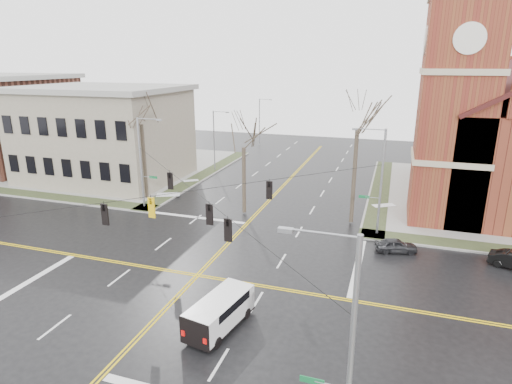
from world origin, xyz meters
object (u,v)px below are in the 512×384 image
(cargo_van, at_px, (222,309))
(tree_ne, at_px, (358,124))
(streetlight_north_b, at_px, (260,120))
(tree_nw_far, at_px, (141,119))
(streetlight_north_a, at_px, (215,138))
(signal_pole_nw, at_px, (142,160))
(parked_car_a, at_px, (396,245))
(tree_nw_near, at_px, (244,143))
(signal_pole_ne, at_px, (379,179))
(signal_pole_se, at_px, (346,348))

(cargo_van, relative_size, tree_ne, 0.39)
(streetlight_north_b, height_order, tree_nw_far, tree_nw_far)
(streetlight_north_a, bearing_deg, signal_pole_nw, -92.32)
(parked_car_a, height_order, tree_nw_far, tree_nw_far)
(signal_pole_nw, bearing_deg, streetlight_north_a, 87.68)
(streetlight_north_a, height_order, tree_nw_near, tree_nw_near)
(signal_pole_ne, xyz_separation_m, tree_nw_near, (-12.49, 1.49, 2.04))
(streetlight_north_b, height_order, tree_nw_near, tree_nw_near)
(signal_pole_nw, xyz_separation_m, signal_pole_se, (22.64, -23.00, 0.00))
(cargo_van, xyz_separation_m, parked_car_a, (9.16, 13.33, -0.52))
(streetlight_north_a, distance_m, tree_nw_near, 17.93)
(signal_pole_se, height_order, tree_nw_far, tree_nw_far)
(tree_ne, bearing_deg, signal_pole_ne, -42.52)
(tree_nw_near, bearing_deg, parked_car_a, -18.06)
(signal_pole_nw, relative_size, streetlight_north_a, 1.12)
(streetlight_north_b, relative_size, cargo_van, 1.60)
(tree_ne, bearing_deg, signal_pole_nw, -174.27)
(signal_pole_ne, distance_m, streetlight_north_b, 42.61)
(tree_nw_near, bearing_deg, streetlight_north_b, 105.16)
(parked_car_a, xyz_separation_m, tree_nw_far, (-25.95, 5.88, 8.02))
(signal_pole_nw, distance_m, parked_car_a, 25.00)
(signal_pole_ne, bearing_deg, tree_nw_far, 173.56)
(signal_pole_ne, height_order, signal_pole_se, same)
(signal_pole_se, relative_size, tree_nw_far, 0.76)
(streetlight_north_a, xyz_separation_m, parked_car_a, (23.74, -19.66, -3.92))
(parked_car_a, relative_size, tree_nw_near, 0.33)
(tree_nw_near, bearing_deg, tree_ne, 3.09)
(signal_pole_se, distance_m, tree_ne, 25.50)
(streetlight_north_b, height_order, tree_ne, tree_ne)
(signal_pole_ne, height_order, streetlight_north_a, signal_pole_ne)
(cargo_van, bearing_deg, streetlight_north_b, 116.16)
(signal_pole_nw, bearing_deg, streetlight_north_b, 88.95)
(signal_pole_ne, xyz_separation_m, tree_ne, (-2.23, 2.05, 4.23))
(signal_pole_ne, height_order, signal_pole_nw, same)
(signal_pole_nw, height_order, tree_ne, tree_ne)
(streetlight_north_b, distance_m, tree_nw_far, 34.09)
(tree_nw_far, bearing_deg, streetlight_north_a, 80.90)
(tree_ne, bearing_deg, signal_pole_se, -84.91)
(signal_pole_nw, xyz_separation_m, tree_nw_near, (10.15, 1.49, 2.04))
(signal_pole_ne, height_order, streetlight_north_b, signal_pole_ne)
(streetlight_north_a, height_order, cargo_van, streetlight_north_a)
(signal_pole_se, distance_m, tree_nw_near, 27.57)
(cargo_van, height_order, tree_nw_near, tree_nw_near)
(tree_nw_near, height_order, tree_ne, tree_ne)
(streetlight_north_b, distance_m, tree_nw_near, 36.36)
(signal_pole_nw, distance_m, tree_nw_near, 10.46)
(streetlight_north_a, xyz_separation_m, tree_nw_near, (9.48, -15.01, 2.53))
(streetlight_north_b, relative_size, tree_nw_far, 0.68)
(streetlight_north_a, bearing_deg, signal_pole_ne, -36.90)
(signal_pole_se, distance_m, cargo_van, 10.59)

